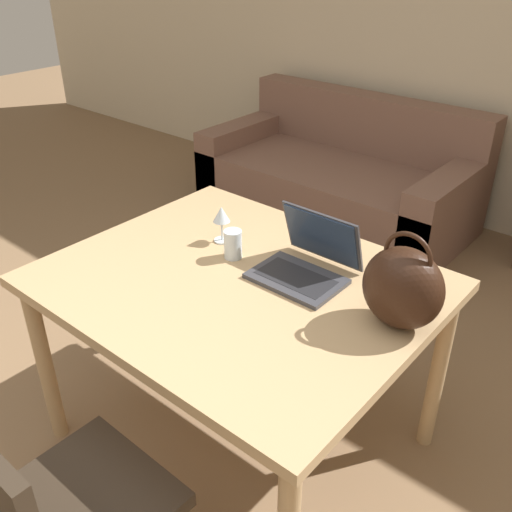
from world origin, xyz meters
The scene contains 7 objects.
dining_table centered at (0.02, 0.81, 0.69)m, with size 1.29×1.06×0.77m.
chair centered at (0.13, -0.04, 0.51)m, with size 0.44×0.44×0.89m.
couch centered at (-0.83, 2.82, 0.28)m, with size 1.84×0.93×0.82m.
laptop centered at (0.18, 0.99, 0.83)m, with size 0.31×0.29×0.22m.
drinking_glass centered at (-0.09, 0.91, 0.82)m, with size 0.07×0.07×0.11m.
wine_glass centered at (-0.21, 0.97, 0.87)m, with size 0.07×0.07×0.14m.
handbag centered at (0.57, 0.93, 0.90)m, with size 0.25×0.19×0.31m.
Camera 1 is at (1.14, -0.43, 1.82)m, focal length 40.00 mm.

